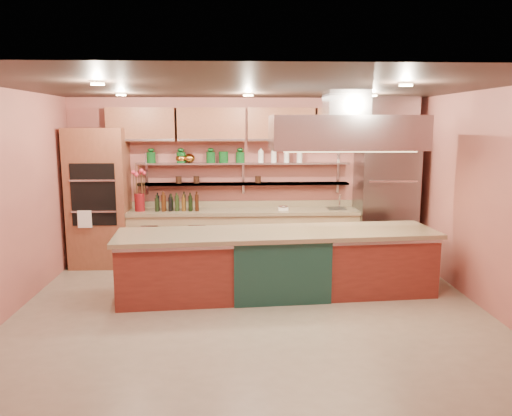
{
  "coord_description": "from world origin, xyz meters",
  "views": [
    {
      "loc": [
        -0.22,
        -6.1,
        2.37
      ],
      "look_at": [
        0.1,
        1.0,
        1.16
      ],
      "focal_mm": 35.0,
      "sensor_mm": 36.0,
      "label": 1
    }
  ],
  "objects_px": {
    "flower_vase": "(140,202)",
    "green_canister": "(224,157)",
    "kitchen_scale": "(283,207)",
    "refrigerator": "(385,202)",
    "copper_kettle": "(189,158)",
    "island": "(277,263)"
  },
  "relations": [
    {
      "from": "refrigerator",
      "to": "copper_kettle",
      "type": "relative_size",
      "value": 11.06
    },
    {
      "from": "flower_vase",
      "to": "copper_kettle",
      "type": "height_order",
      "value": "copper_kettle"
    },
    {
      "from": "kitchen_scale",
      "to": "refrigerator",
      "type": "bearing_deg",
      "value": -19.38
    },
    {
      "from": "island",
      "to": "green_canister",
      "type": "relative_size",
      "value": 23.01
    },
    {
      "from": "island",
      "to": "copper_kettle",
      "type": "bearing_deg",
      "value": 122.92
    },
    {
      "from": "refrigerator",
      "to": "island",
      "type": "xyz_separation_m",
      "value": [
        -1.96,
        -1.54,
        -0.6
      ]
    },
    {
      "from": "flower_vase",
      "to": "copper_kettle",
      "type": "xyz_separation_m",
      "value": [
        0.82,
        0.22,
        0.71
      ]
    },
    {
      "from": "refrigerator",
      "to": "island",
      "type": "relative_size",
      "value": 0.49
    },
    {
      "from": "refrigerator",
      "to": "green_canister",
      "type": "xyz_separation_m",
      "value": [
        -2.73,
        0.23,
        0.76
      ]
    },
    {
      "from": "copper_kettle",
      "to": "green_canister",
      "type": "xyz_separation_m",
      "value": [
        0.58,
        0.0,
        0.02
      ]
    },
    {
      "from": "flower_vase",
      "to": "kitchen_scale",
      "type": "distance_m",
      "value": 2.39
    },
    {
      "from": "flower_vase",
      "to": "green_canister",
      "type": "relative_size",
      "value": 1.58
    },
    {
      "from": "kitchen_scale",
      "to": "green_canister",
      "type": "distance_m",
      "value": 1.32
    },
    {
      "from": "refrigerator",
      "to": "island",
      "type": "height_order",
      "value": "refrigerator"
    },
    {
      "from": "refrigerator",
      "to": "island",
      "type": "distance_m",
      "value": 2.56
    },
    {
      "from": "refrigerator",
      "to": "kitchen_scale",
      "type": "distance_m",
      "value": 1.74
    },
    {
      "from": "refrigerator",
      "to": "green_canister",
      "type": "distance_m",
      "value": 2.85
    },
    {
      "from": "flower_vase",
      "to": "green_canister",
      "type": "bearing_deg",
      "value": 8.96
    },
    {
      "from": "refrigerator",
      "to": "copper_kettle",
      "type": "bearing_deg",
      "value": 176.02
    },
    {
      "from": "kitchen_scale",
      "to": "green_canister",
      "type": "xyz_separation_m",
      "value": [
        -1.0,
        0.22,
        0.83
      ]
    },
    {
      "from": "flower_vase",
      "to": "green_canister",
      "type": "height_order",
      "value": "green_canister"
    },
    {
      "from": "refrigerator",
      "to": "flower_vase",
      "type": "bearing_deg",
      "value": 179.86
    }
  ]
}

